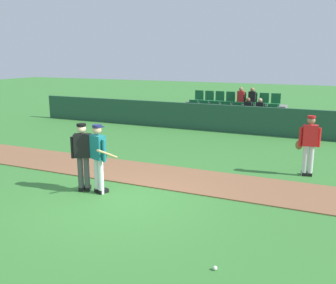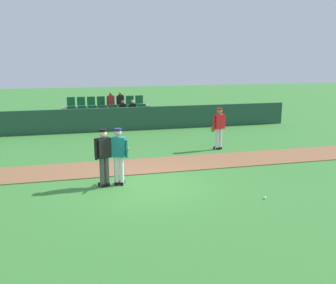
{
  "view_description": "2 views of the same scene",
  "coord_description": "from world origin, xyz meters",
  "px_view_note": "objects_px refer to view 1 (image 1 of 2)",
  "views": [
    {
      "loc": [
        4.57,
        -7.32,
        3.41
      ],
      "look_at": [
        0.59,
        1.58,
        1.17
      ],
      "focal_mm": 40.46,
      "sensor_mm": 36.0,
      "label": 1
    },
    {
      "loc": [
        -2.13,
        -11.12,
        3.84
      ],
      "look_at": [
        1.18,
        1.62,
        0.95
      ],
      "focal_mm": 41.67,
      "sensor_mm": 36.0,
      "label": 2
    }
  ],
  "objects_px": {
    "batter_teal_jersey": "(98,156)",
    "umpire_home_plate": "(83,153)",
    "runner_red_jersey": "(309,143)",
    "baseball": "(215,268)"
  },
  "relations": [
    {
      "from": "umpire_home_plate",
      "to": "runner_red_jersey",
      "type": "relative_size",
      "value": 1.0
    },
    {
      "from": "runner_red_jersey",
      "to": "baseball",
      "type": "xyz_separation_m",
      "value": [
        -0.94,
        -5.84,
        -0.93
      ]
    },
    {
      "from": "baseball",
      "to": "runner_red_jersey",
      "type": "bearing_deg",
      "value": 80.81
    },
    {
      "from": "umpire_home_plate",
      "to": "baseball",
      "type": "distance_m",
      "value": 4.82
    },
    {
      "from": "runner_red_jersey",
      "to": "batter_teal_jersey",
      "type": "bearing_deg",
      "value": -142.18
    },
    {
      "from": "runner_red_jersey",
      "to": "baseball",
      "type": "bearing_deg",
      "value": -99.19
    },
    {
      "from": "baseball",
      "to": "umpire_home_plate",
      "type": "bearing_deg",
      "value": 152.25
    },
    {
      "from": "batter_teal_jersey",
      "to": "runner_red_jersey",
      "type": "distance_m",
      "value": 5.91
    },
    {
      "from": "batter_teal_jersey",
      "to": "umpire_home_plate",
      "type": "bearing_deg",
      "value": -178.16
    },
    {
      "from": "baseball",
      "to": "batter_teal_jersey",
      "type": "bearing_deg",
      "value": 149.25
    }
  ]
}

